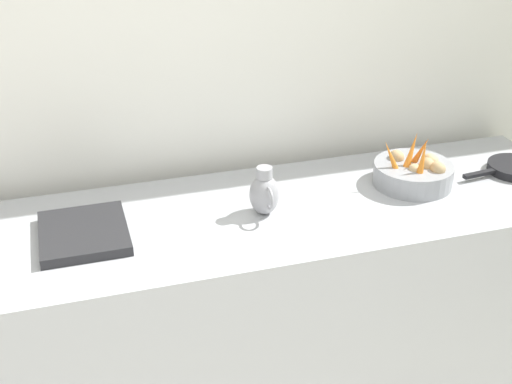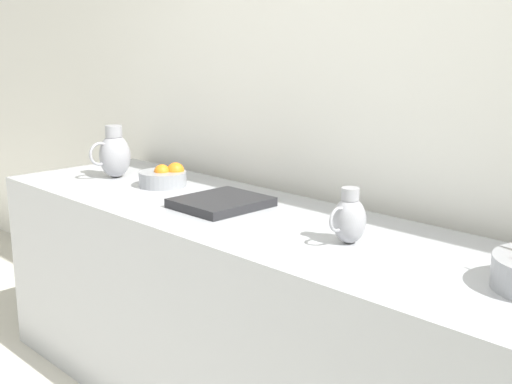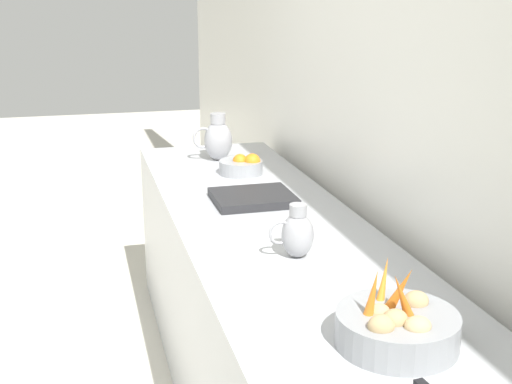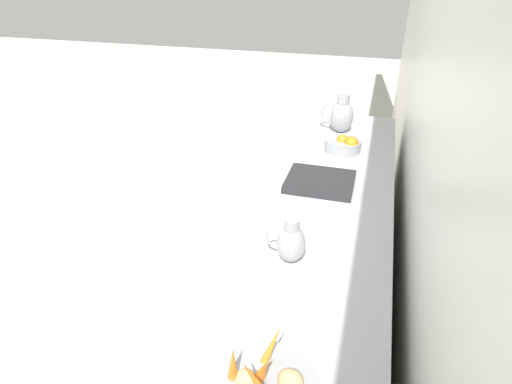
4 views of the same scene
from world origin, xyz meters
TOP-DOWN VIEW (x-y plane):
  - tile_wall_left at (-1.95, 0.48)m, footprint 0.10×9.07m
  - prep_counter at (-1.47, -0.02)m, footprint 0.74×3.11m
  - vegetable_colander at (-1.51, 0.89)m, footprint 0.31×0.31m
  - orange_bowl at (-1.54, -0.87)m, footprint 0.22×0.22m
  - metal_pitcher_tall at (-1.48, -1.19)m, footprint 0.21×0.15m
  - metal_pitcher_short at (-1.46, 0.25)m, footprint 0.16×0.11m
  - counter_sink_basin at (-1.47, -0.40)m, footprint 0.34×0.30m

SIDE VIEW (x-z plane):
  - prep_counter at x=-1.47m, z-range 0.00..0.87m
  - counter_sink_basin at x=-1.47m, z-range 0.87..0.90m
  - orange_bowl at x=-1.54m, z-range 0.85..0.96m
  - vegetable_colander at x=-1.51m, z-range 0.81..1.03m
  - metal_pitcher_short at x=-1.46m, z-range 0.86..1.04m
  - metal_pitcher_tall at x=-1.48m, z-range 0.85..1.11m
  - tile_wall_left at x=-1.95m, z-range 0.00..3.00m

